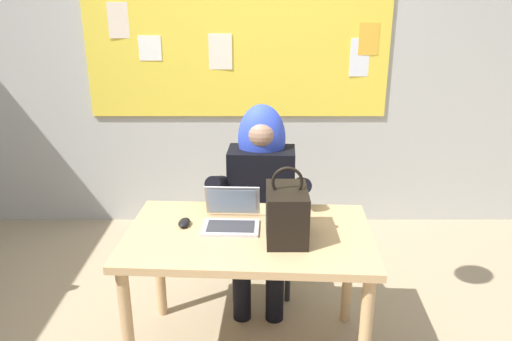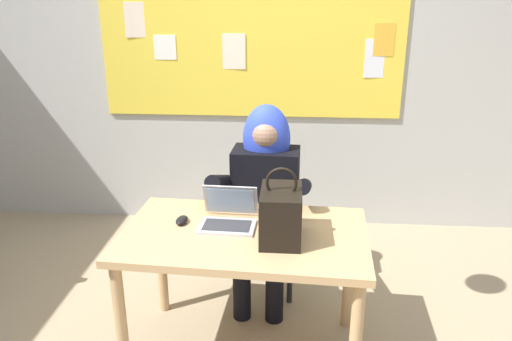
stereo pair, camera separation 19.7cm
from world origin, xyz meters
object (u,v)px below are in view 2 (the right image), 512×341
at_px(chair_at_desk, 266,213).
at_px(computer_mouse, 182,220).
at_px(desk_main, 244,249).
at_px(laptop, 228,216).
at_px(handbag, 281,214).
at_px(person_costumed, 264,188).

xyz_separation_m(chair_at_desk, computer_mouse, (-0.41, -0.66, 0.25)).
distance_m(desk_main, computer_mouse, 0.37).
xyz_separation_m(chair_at_desk, laptop, (-0.16, -0.65, 0.28)).
height_order(desk_main, handbag, handbag).
height_order(desk_main, person_costumed, person_costumed).
bearing_deg(computer_mouse, desk_main, -7.92).
distance_m(desk_main, person_costumed, 0.62).
relative_size(desk_main, chair_at_desk, 1.43).
distance_m(desk_main, handbag, 0.30).
height_order(laptop, computer_mouse, laptop).
bearing_deg(handbag, person_costumed, 100.18).
height_order(person_costumed, computer_mouse, person_costumed).
distance_m(desk_main, chair_at_desk, 0.76).
height_order(computer_mouse, handbag, handbag).
bearing_deg(person_costumed, handbag, 13.31).
height_order(chair_at_desk, computer_mouse, chair_at_desk).
height_order(person_costumed, handbag, person_costumed).
height_order(chair_at_desk, laptop, laptop).
bearing_deg(chair_at_desk, person_costumed, -1.67).
height_order(desk_main, computer_mouse, computer_mouse).
bearing_deg(laptop, chair_at_desk, 78.02).
xyz_separation_m(desk_main, handbag, (0.19, -0.06, 0.23)).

